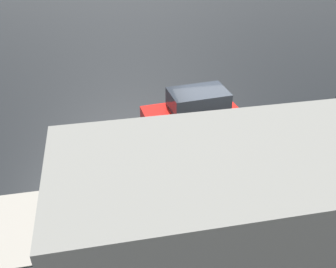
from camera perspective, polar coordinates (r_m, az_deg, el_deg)
ground_plane at (r=16.33m, az=5.84°, el=0.20°), size 60.00×60.00×0.00m
kerb_strip at (r=13.16m, az=11.00°, el=-9.27°), size 24.00×3.20×0.04m
moving_hatchback at (r=15.58m, az=3.74°, el=3.01°), size 4.05×2.07×2.06m
fire_hydrant at (r=13.34m, az=-7.55°, el=-6.11°), size 0.42×0.31×0.80m
pedestrian at (r=13.32m, az=-10.93°, el=-4.98°), size 0.32×0.55×1.22m
metal_railing at (r=11.92m, az=16.38°, el=-10.75°), size 10.58×0.04×1.05m
sign_post at (r=11.57m, az=-10.12°, el=-5.81°), size 0.07×0.44×2.40m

